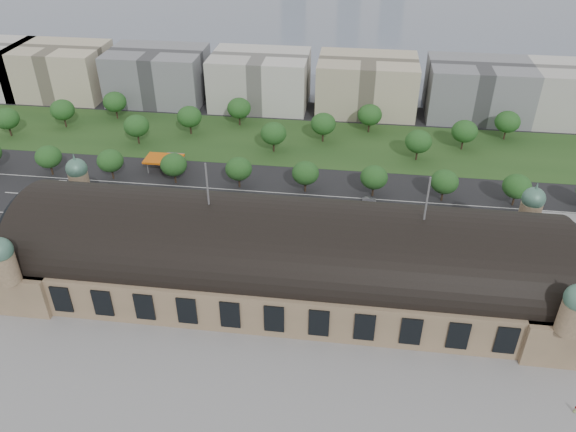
# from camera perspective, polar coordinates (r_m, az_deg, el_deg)

# --- Properties ---
(ground) EXTENTS (900.00, 900.00, 0.00)m
(ground) POSITION_cam_1_polar(r_m,az_deg,el_deg) (158.79, -0.28, -7.14)
(ground) COLOR black
(ground) RESTS_ON ground
(station) EXTENTS (150.00, 48.40, 44.30)m
(station) POSITION_cam_1_polar(r_m,az_deg,el_deg) (152.36, -0.29, -4.18)
(station) COLOR #977B5D
(station) RESTS_ON ground
(plaza_south) EXTENTS (190.00, 48.00, 0.12)m
(plaza_south) POSITION_cam_1_polar(r_m,az_deg,el_deg) (127.85, 1.63, -20.24)
(plaza_south) COLOR gray
(plaza_south) RESTS_ON ground
(road_slab) EXTENTS (260.00, 26.00, 0.10)m
(road_slab) POSITION_cam_1_polar(r_m,az_deg,el_deg) (191.97, -4.67, 0.67)
(road_slab) COLOR black
(road_slab) RESTS_ON ground
(grass_belt) EXTENTS (300.00, 45.00, 0.10)m
(grass_belt) POSITION_cam_1_polar(r_m,az_deg,el_deg) (238.61, -0.85, 7.62)
(grass_belt) COLOR #23451B
(grass_belt) RESTS_ON ground
(petrol_station) EXTENTS (14.00, 13.00, 5.05)m
(petrol_station) POSITION_cam_1_polar(r_m,az_deg,el_deg) (221.95, -11.94, 5.66)
(petrol_station) COLOR #D25B0C
(petrol_station) RESTS_ON ground
(lake) EXTENTS (700.00, 320.00, 0.08)m
(lake) POSITION_cam_1_polar(r_m,az_deg,el_deg) (430.85, 5.37, 19.16)
(lake) COLOR slate
(lake) RESTS_ON ground
(office_1) EXTENTS (45.00, 32.00, 24.00)m
(office_1) POSITION_cam_1_polar(r_m,az_deg,el_deg) (306.20, -22.16, 13.50)
(office_1) COLOR #BDB195
(office_1) RESTS_ON ground
(office_2) EXTENTS (45.00, 32.00, 24.00)m
(office_2) POSITION_cam_1_polar(r_m,az_deg,el_deg) (285.66, -13.07, 13.76)
(office_2) COLOR gray
(office_2) RESTS_ON ground
(office_3) EXTENTS (45.00, 32.00, 24.00)m
(office_3) POSITION_cam_1_polar(r_m,az_deg,el_deg) (272.85, -2.84, 13.65)
(office_3) COLOR beige
(office_3) RESTS_ON ground
(office_4) EXTENTS (45.00, 32.00, 24.00)m
(office_4) POSITION_cam_1_polar(r_m,az_deg,el_deg) (268.87, 7.99, 13.08)
(office_4) COLOR #BDB195
(office_4) RESTS_ON ground
(office_5) EXTENTS (45.00, 32.00, 24.00)m
(office_5) POSITION_cam_1_polar(r_m,az_deg,el_deg) (274.10, 18.71, 12.06)
(office_5) COLOR gray
(office_5) RESTS_ON ground
(tree_row_1) EXTENTS (9.60, 9.60, 11.52)m
(tree_row_1) POSITION_cam_1_polar(r_m,az_deg,el_deg) (227.36, -23.17, 5.55)
(tree_row_1) COLOR #2D2116
(tree_row_1) RESTS_ON ground
(tree_row_2) EXTENTS (9.60, 9.60, 11.52)m
(tree_row_2) POSITION_cam_1_polar(r_m,az_deg,el_deg) (216.48, -17.62, 5.38)
(tree_row_2) COLOR #2D2116
(tree_row_2) RESTS_ON ground
(tree_row_3) EXTENTS (9.60, 9.60, 11.52)m
(tree_row_3) POSITION_cam_1_polar(r_m,az_deg,el_deg) (207.82, -11.55, 5.13)
(tree_row_3) COLOR #2D2116
(tree_row_3) RESTS_ON ground
(tree_row_4) EXTENTS (9.60, 9.60, 11.52)m
(tree_row_4) POSITION_cam_1_polar(r_m,az_deg,el_deg) (201.66, -5.04, 4.80)
(tree_row_4) COLOR #2D2116
(tree_row_4) RESTS_ON ground
(tree_row_5) EXTENTS (9.60, 9.60, 11.52)m
(tree_row_5) POSITION_cam_1_polar(r_m,az_deg,el_deg) (198.23, 1.78, 4.39)
(tree_row_5) COLOR #2D2116
(tree_row_5) RESTS_ON ground
(tree_row_6) EXTENTS (9.60, 9.60, 11.52)m
(tree_row_6) POSITION_cam_1_polar(r_m,az_deg,el_deg) (197.67, 8.74, 3.90)
(tree_row_6) COLOR #2D2116
(tree_row_6) RESTS_ON ground
(tree_row_7) EXTENTS (9.60, 9.60, 11.52)m
(tree_row_7) POSITION_cam_1_polar(r_m,az_deg,el_deg) (200.02, 15.61, 3.37)
(tree_row_7) COLOR #2D2116
(tree_row_7) RESTS_ON ground
(tree_row_8) EXTENTS (9.60, 9.60, 11.52)m
(tree_row_8) POSITION_cam_1_polar(r_m,az_deg,el_deg) (205.16, 22.23, 2.80)
(tree_row_8) COLOR #2D2116
(tree_row_8) RESTS_ON ground
(tree_belt_0) EXTENTS (10.40, 10.40, 12.48)m
(tree_belt_0) POSITION_cam_1_polar(r_m,az_deg,el_deg) (267.72, -26.69, 8.84)
(tree_belt_0) COLOR #2D2116
(tree_belt_0) RESTS_ON ground
(tree_belt_1) EXTENTS (10.40, 10.40, 12.48)m
(tree_belt_1) POSITION_cam_1_polar(r_m,az_deg,el_deg) (267.37, -21.95, 9.97)
(tree_belt_1) COLOR #2D2116
(tree_belt_1) RESTS_ON ground
(tree_belt_2) EXTENTS (10.40, 10.40, 12.48)m
(tree_belt_2) POSITION_cam_1_polar(r_m,az_deg,el_deg) (268.90, -17.19, 11.03)
(tree_belt_2) COLOR #2D2116
(tree_belt_2) RESTS_ON ground
(tree_belt_3) EXTENTS (10.40, 10.40, 12.48)m
(tree_belt_3) POSITION_cam_1_polar(r_m,az_deg,el_deg) (241.28, -15.15, 8.84)
(tree_belt_3) COLOR #2D2116
(tree_belt_3) RESTS_ON ground
(tree_belt_4) EXTENTS (10.40, 10.40, 12.48)m
(tree_belt_4) POSITION_cam_1_polar(r_m,az_deg,el_deg) (245.34, -9.99, 9.91)
(tree_belt_4) COLOR #2D2116
(tree_belt_4) RESTS_ON ground
(tree_belt_5) EXTENTS (10.40, 10.40, 12.48)m
(tree_belt_5) POSITION_cam_1_polar(r_m,az_deg,el_deg) (251.35, -5.00, 10.86)
(tree_belt_5) COLOR #2D2116
(tree_belt_5) RESTS_ON ground
(tree_belt_6) EXTENTS (10.40, 10.40, 12.48)m
(tree_belt_6) POSITION_cam_1_polar(r_m,az_deg,el_deg) (226.39, -1.48, 8.39)
(tree_belt_6) COLOR #2D2116
(tree_belt_6) RESTS_ON ground
(tree_belt_7) EXTENTS (10.40, 10.40, 12.48)m
(tree_belt_7) POSITION_cam_1_polar(r_m,az_deg,el_deg) (235.36, 3.61, 9.34)
(tree_belt_7) COLOR #2D2116
(tree_belt_7) RESTS_ON ground
(tree_belt_8) EXTENTS (10.40, 10.40, 12.48)m
(tree_belt_8) POSITION_cam_1_polar(r_m,az_deg,el_deg) (246.07, 8.31, 10.14)
(tree_belt_8) COLOR #2D2116
(tree_belt_8) RESTS_ON ground
(tree_belt_9) EXTENTS (10.40, 10.40, 12.48)m
(tree_belt_9) POSITION_cam_1_polar(r_m,az_deg,el_deg) (225.36, 13.12, 7.39)
(tree_belt_9) COLOR #2D2116
(tree_belt_9) RESTS_ON ground
(tree_belt_10) EXTENTS (10.40, 10.40, 12.48)m
(tree_belt_10) POSITION_cam_1_polar(r_m,az_deg,el_deg) (238.95, 17.50, 8.21)
(tree_belt_10) COLOR #2D2116
(tree_belt_10) RESTS_ON ground
(tree_belt_11) EXTENTS (10.40, 10.40, 12.48)m
(tree_belt_11) POSITION_cam_1_polar(r_m,az_deg,el_deg) (253.80, 21.41, 8.90)
(tree_belt_11) COLOR #2D2116
(tree_belt_11) RESTS_ON ground
(traffic_car_1) EXTENTS (4.11, 1.47, 1.35)m
(traffic_car_1) POSITION_cam_1_polar(r_m,az_deg,el_deg) (215.11, -21.14, 2.40)
(traffic_car_1) COLOR gray
(traffic_car_1) RESTS_ON ground
(traffic_car_2) EXTENTS (5.77, 2.68, 1.60)m
(traffic_car_2) POSITION_cam_1_polar(r_m,az_deg,el_deg) (197.23, -12.98, 1.09)
(traffic_car_2) COLOR black
(traffic_car_2) RESTS_ON ground
(traffic_car_3) EXTENTS (4.75, 2.11, 1.35)m
(traffic_car_3) POSITION_cam_1_polar(r_m,az_deg,el_deg) (194.02, -8.34, 1.02)
(traffic_car_3) COLOR maroon
(traffic_car_3) RESTS_ON ground
(traffic_car_4) EXTENTS (4.04, 1.68, 1.37)m
(traffic_car_4) POSITION_cam_1_polar(r_m,az_deg,el_deg) (184.18, -1.30, -0.50)
(traffic_car_4) COLOR #1B2C4C
(traffic_car_4) RESTS_ON ground
(traffic_car_5) EXTENTS (4.84, 1.91, 1.57)m
(traffic_car_5) POSITION_cam_1_polar(r_m,az_deg,el_deg) (197.45, 8.25, 1.68)
(traffic_car_5) COLOR #595A61
(traffic_car_5) RESTS_ON ground
(traffic_car_6) EXTENTS (5.41, 2.68, 1.47)m
(traffic_car_6) POSITION_cam_1_polar(r_m,az_deg,el_deg) (192.88, 23.76, -1.95)
(traffic_car_6) COLOR silver
(traffic_car_6) RESTS_ON ground
(parked_car_0) EXTENTS (4.83, 4.28, 1.59)m
(parked_car_0) POSITION_cam_1_polar(r_m,az_deg,el_deg) (199.75, -21.26, -0.05)
(parked_car_0) COLOR black
(parked_car_0) RESTS_ON ground
(parked_car_1) EXTENTS (5.65, 4.58, 1.43)m
(parked_car_1) POSITION_cam_1_polar(r_m,az_deg,el_deg) (188.15, -13.39, -0.70)
(parked_car_1) COLOR maroon
(parked_car_1) RESTS_ON ground
(parked_car_2) EXTENTS (5.03, 3.61, 1.35)m
(parked_car_2) POSITION_cam_1_polar(r_m,az_deg,el_deg) (187.42, -15.65, -1.23)
(parked_car_2) COLOR #182644
(parked_car_2) RESTS_ON ground
(parked_car_3) EXTENTS (4.42, 3.11, 1.40)m
(parked_car_3) POSITION_cam_1_polar(r_m,az_deg,el_deg) (184.64, -10.05, -0.97)
(parked_car_3) COLOR slate
(parked_car_3) RESTS_ON ground
(parked_car_4) EXTENTS (4.59, 3.30, 1.44)m
(parked_car_4) POSITION_cam_1_polar(r_m,az_deg,el_deg) (179.73, -8.38, -1.83)
(parked_car_4) COLOR silver
(parked_car_4) RESTS_ON ground
(parked_car_5) EXTENTS (5.15, 3.99, 1.30)m
(parked_car_5) POSITION_cam_1_polar(r_m,az_deg,el_deg) (185.99, -14.51, -1.34)
(parked_car_5) COLOR gray
(parked_car_5) RESTS_ON ground
(parked_car_6) EXTENTS (6.01, 4.18, 1.62)m
(parked_car_6) POSITION_cam_1_polar(r_m,az_deg,el_deg) (187.50, -12.87, -0.72)
(parked_car_6) COLOR black
(parked_car_6) RESTS_ON ground
(bus_west) EXTENTS (13.05, 3.28, 3.62)m
(bus_west) POSITION_cam_1_polar(r_m,az_deg,el_deg) (186.95, -6.57, 0.23)
(bus_west) COLOR #B21C2D
(bus_west) RESTS_ON ground
(bus_mid) EXTENTS (13.42, 3.45, 3.72)m
(bus_mid) POSITION_cam_1_polar(r_m,az_deg,el_deg) (179.30, 5.64, -1.26)
(bus_mid) COLOR beige
(bus_mid) RESTS_ON ground
(bus_east) EXTENTS (13.63, 3.91, 3.75)m
(bus_east) POSITION_cam_1_polar(r_m,az_deg,el_deg) (178.43, 8.65, -1.70)
(bus_east) COLOR beige
(bus_east) RESTS_ON ground
(pedestrian_0) EXTENTS (0.97, 0.57, 1.95)m
(pedestrian_0) POSITION_cam_1_polar(r_m,az_deg,el_deg) (142.91, 27.16, -17.09)
(pedestrian_0) COLOR gray
(pedestrian_0) RESTS_ON ground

